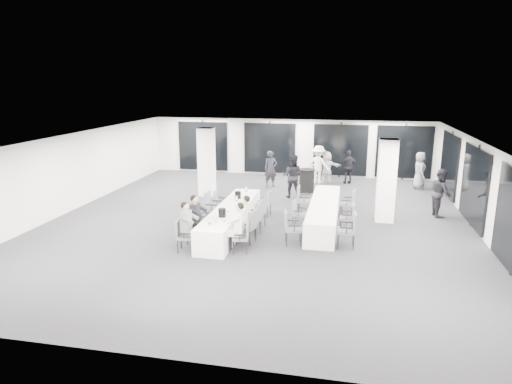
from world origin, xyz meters
The scene contains 43 objects.
room centered at (0.89, 1.11, 1.39)m, with size 14.04×16.04×2.84m.
column_left centered at (-2.80, 3.20, 1.40)m, with size 0.60×0.60×2.80m, color white.
column_right centered at (4.20, 1.00, 1.40)m, with size 0.60×0.60×2.80m, color white.
banquet_table_main centered at (-0.68, -0.99, 0.38)m, with size 0.90×5.00×0.75m, color white.
banquet_table_side centered at (2.20, 0.21, 0.38)m, with size 0.90×5.00×0.75m, color white.
cocktail_table centered at (1.21, 4.55, 0.51)m, with size 0.72×0.72×1.00m.
chair_main_left_near centered at (-1.51, -3.10, 0.52)m, with size 0.52×0.56×0.91m.
chair_main_left_second centered at (-1.52, -2.33, 0.58)m, with size 0.62×0.64×1.01m.
chair_main_left_mid centered at (-1.51, -1.37, 0.50)m, with size 0.46×0.51×0.87m.
chair_main_left_fourth centered at (-1.52, -0.32, 0.59)m, with size 0.55×0.60×1.03m.
chair_main_left_far centered at (-1.51, 0.53, 0.50)m, with size 0.46×0.51×0.87m.
chair_main_right_near centered at (0.14, -2.83, 0.50)m, with size 0.53×0.56×0.88m.
chair_main_right_second centered at (0.15, -2.09, 0.57)m, with size 0.60×0.64×1.01m.
chair_main_right_mid centered at (0.15, -1.31, 0.55)m, with size 0.58×0.61×0.96m.
chair_main_right_fourth centered at (0.15, -0.51, 0.54)m, with size 0.57×0.60×0.95m.
chair_main_right_far centered at (0.14, 0.75, 0.52)m, with size 0.50×0.55×0.90m.
chair_side_left_near centered at (1.36, -1.93, 0.57)m, with size 0.59×0.62×1.00m.
chair_side_left_mid centered at (1.37, -0.18, 0.50)m, with size 0.49×0.53×0.87m.
chair_side_left_far centered at (1.36, 1.32, 0.57)m, with size 0.51×0.57×1.00m.
chair_side_right_near centered at (3.04, -1.84, 0.58)m, with size 0.53×0.59×1.02m.
chair_side_right_mid centered at (3.02, -0.32, 0.50)m, with size 0.47×0.52×0.88m.
chair_side_right_far centered at (3.03, 1.27, 0.55)m, with size 0.54×0.59×0.96m.
seated_guest_a centered at (-1.35, -3.09, 0.81)m, with size 0.50×0.38×1.44m.
seated_guest_b centered at (-1.35, -2.30, 0.81)m, with size 0.50×0.38×1.44m.
seated_guest_c centered at (-0.02, -2.85, 0.81)m, with size 0.50×0.38×1.44m.
seated_guest_d centered at (-0.02, -2.07, 0.81)m, with size 0.50×0.38×1.44m.
standing_guest_a centered at (-0.48, 5.27, 0.92)m, with size 0.67×0.54×1.83m, color black.
standing_guest_b centered at (0.71, 3.54, 1.01)m, with size 0.97×0.59×2.01m, color black.
standing_guest_c centered at (1.57, 6.37, 1.00)m, with size 1.29×0.66×1.99m, color silver.
standing_guest_d centered at (2.94, 6.60, 0.88)m, with size 1.04×0.58×1.76m, color black.
standing_guest_e centered at (6.01, 6.21, 0.92)m, with size 0.89×0.54×1.85m, color slate.
standing_guest_f centered at (1.94, 6.52, 0.85)m, with size 1.55×0.60×1.69m, color silver.
standing_guest_g centered at (-3.79, 6.14, 0.95)m, with size 0.69×0.56×1.90m, color black.
standing_guest_h centered at (6.14, 2.00, 0.96)m, with size 0.92×0.56×1.91m, color black.
ice_bucket_near centered at (-0.66, -2.06, 0.88)m, with size 0.23×0.23×0.26m, color black.
ice_bucket_far centered at (-0.72, 0.13, 0.87)m, with size 0.21×0.21×0.24m, color black.
water_bottle_a centered at (-0.75, -3.00, 0.87)m, with size 0.08×0.08×0.24m, color silver.
water_bottle_b centered at (-0.62, -0.48, 0.87)m, with size 0.07×0.07×0.23m, color silver.
water_bottle_c centered at (-0.60, 0.86, 0.87)m, with size 0.08×0.08×0.24m, color silver.
plate_a centered at (-0.71, -2.60, 0.76)m, with size 0.18×0.18×0.03m.
plate_b centered at (-0.46, -2.50, 0.76)m, with size 0.21×0.21×0.03m.
plate_c centered at (-0.68, -1.51, 0.76)m, with size 0.22×0.22×0.03m.
wine_glass centered at (-0.52, -3.21, 0.88)m, with size 0.07×0.07×0.17m.
Camera 1 is at (2.91, -14.50, 4.69)m, focal length 32.00 mm.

